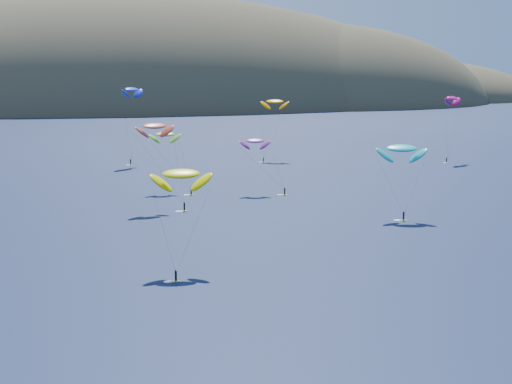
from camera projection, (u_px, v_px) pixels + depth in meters
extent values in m
ellipsoid|color=#3D3526|center=(131.00, 119.00, 611.38)|extent=(600.00, 300.00, 210.00)
ellipsoid|color=#3D3526|center=(315.00, 114.00, 628.62)|extent=(320.00, 220.00, 156.00)
ellipsoid|color=#3D3526|center=(420.00, 104.00, 693.80)|extent=(240.00, 180.00, 84.00)
cube|color=#DDEE1A|center=(176.00, 281.00, 116.76)|extent=(1.56, 0.57, 0.08)
cylinder|color=black|center=(176.00, 276.00, 116.58)|extent=(0.36, 0.36, 1.63)
sphere|color=#8C6047|center=(176.00, 270.00, 116.41)|extent=(0.27, 0.27, 0.27)
ellipsoid|color=#ECE400|center=(181.00, 174.00, 123.96)|extent=(10.50, 5.56, 5.66)
cube|color=#DDEE1A|center=(191.00, 195.00, 193.03)|extent=(1.61, 0.49, 0.09)
cylinder|color=black|center=(191.00, 191.00, 192.85)|extent=(0.38, 0.38, 1.72)
sphere|color=#8C6047|center=(191.00, 187.00, 192.67)|extent=(0.29, 0.29, 0.29)
ellipsoid|color=#7DC928|center=(165.00, 134.00, 198.34)|extent=(8.34, 3.98, 4.63)
cube|color=#DDEE1A|center=(131.00, 165.00, 249.77)|extent=(1.45, 1.50, 0.09)
cylinder|color=black|center=(131.00, 162.00, 249.59)|extent=(0.38, 0.38, 1.73)
sphere|color=#8C6047|center=(131.00, 159.00, 249.41)|extent=(0.29, 0.29, 0.29)
ellipsoid|color=#1328BB|center=(132.00, 89.00, 251.08)|extent=(10.37, 10.62, 5.66)
cube|color=#DDEE1A|center=(403.00, 220.00, 161.83)|extent=(1.68, 0.96, 0.09)
cylinder|color=black|center=(404.00, 216.00, 161.64)|extent=(0.38, 0.38, 1.73)
sphere|color=#8C6047|center=(404.00, 212.00, 161.46)|extent=(0.29, 0.29, 0.29)
ellipsoid|color=#10ACAB|center=(402.00, 148.00, 164.58)|extent=(12.00, 8.31, 6.11)
cube|color=#DDEE1A|center=(285.00, 195.00, 193.06)|extent=(1.59, 0.71, 0.08)
cylinder|color=black|center=(285.00, 191.00, 192.88)|extent=(0.36, 0.36, 1.64)
sphere|color=#8C6047|center=(285.00, 188.00, 192.71)|extent=(0.28, 0.28, 0.28)
ellipsoid|color=#832287|center=(255.00, 141.00, 195.56)|extent=(8.55, 5.07, 4.47)
cube|color=#DDEE1A|center=(446.00, 162.00, 255.20)|extent=(1.41, 1.10, 0.08)
cylinder|color=black|center=(446.00, 160.00, 255.04)|extent=(0.33, 0.33, 1.51)
sphere|color=#8C6047|center=(447.00, 158.00, 254.88)|extent=(0.25, 0.25, 0.25)
ellipsoid|color=#AE016E|center=(452.00, 98.00, 257.72)|extent=(10.31, 8.73, 5.26)
cube|color=#DDEE1A|center=(184.00, 211.00, 172.15)|extent=(1.73, 0.90, 0.09)
cylinder|color=black|center=(184.00, 207.00, 171.96)|extent=(0.39, 0.39, 1.78)
sphere|color=#8C6047|center=(184.00, 202.00, 171.77)|extent=(0.30, 0.30, 0.30)
ellipsoid|color=#D1442D|center=(154.00, 126.00, 174.79)|extent=(10.22, 6.66, 5.25)
cube|color=#DDEE1A|center=(263.00, 162.00, 255.79)|extent=(1.45, 0.91, 0.08)
cylinder|color=black|center=(263.00, 160.00, 255.63)|extent=(0.33, 0.33, 1.50)
sphere|color=#8C6047|center=(263.00, 157.00, 255.48)|extent=(0.25, 0.25, 0.25)
ellipsoid|color=orange|center=(275.00, 101.00, 262.65)|extent=(10.91, 8.06, 5.53)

